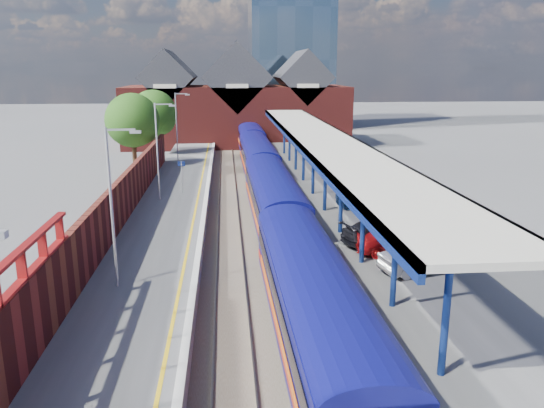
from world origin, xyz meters
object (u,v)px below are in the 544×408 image
at_px(lamp_post_d, 178,123).
at_px(parked_car_dark, 383,232).
at_px(parked_car_red, 398,241).
at_px(platform_sign, 182,172).
at_px(parked_car_blue, 366,199).
at_px(train, 264,172).
at_px(lamp_post_b, 114,199).
at_px(parked_car_silver, 422,259).
at_px(lamp_post_c, 159,145).

relative_size(lamp_post_d, parked_car_dark, 1.51).
bearing_deg(lamp_post_d, parked_car_red, -65.14).
distance_m(platform_sign, parked_car_red, 19.38).
height_order(platform_sign, parked_car_blue, platform_sign).
height_order(train, lamp_post_b, lamp_post_b).
bearing_deg(platform_sign, lamp_post_b, -94.33).
relative_size(parked_car_silver, parked_car_blue, 0.97).
bearing_deg(parked_car_blue, parked_car_dark, 174.05).
distance_m(lamp_post_c, parked_car_silver, 21.07).
distance_m(train, lamp_post_b, 22.00).
height_order(lamp_post_b, platform_sign, lamp_post_b).
height_order(train, platform_sign, platform_sign).
bearing_deg(parked_car_red, platform_sign, 46.91).
distance_m(lamp_post_b, parked_car_red, 14.17).
height_order(parked_car_red, parked_car_silver, parked_car_red).
relative_size(parked_car_red, parked_car_silver, 1.05).
relative_size(lamp_post_d, parked_car_silver, 1.72).
height_order(lamp_post_d, platform_sign, lamp_post_d).
bearing_deg(lamp_post_c, parked_car_red, -44.16).
relative_size(platform_sign, parked_car_dark, 0.54).
xyz_separation_m(train, parked_car_dark, (5.36, -15.64, -0.45)).
xyz_separation_m(train, lamp_post_c, (-7.86, -4.35, 2.87)).
xyz_separation_m(train, platform_sign, (-6.49, -2.35, 0.57)).
bearing_deg(platform_sign, parked_car_silver, -54.53).
relative_size(lamp_post_c, platform_sign, 2.80).
bearing_deg(lamp_post_b, lamp_post_d, 90.00).
height_order(platform_sign, parked_car_silver, platform_sign).
bearing_deg(train, lamp_post_b, -111.11).
height_order(parked_car_dark, parked_car_blue, parked_car_dark).
bearing_deg(lamp_post_c, lamp_post_b, -90.00).
xyz_separation_m(train, lamp_post_d, (-7.86, 11.65, 2.87)).
xyz_separation_m(platform_sign, parked_car_dark, (11.85, -13.29, -1.02)).
xyz_separation_m(parked_car_dark, parked_car_blue, (1.17, 7.88, -0.09)).
bearing_deg(parked_car_blue, lamp_post_b, 133.70).
xyz_separation_m(lamp_post_d, parked_car_red, (13.48, -29.09, -3.27)).
distance_m(lamp_post_c, platform_sign, 3.34).
bearing_deg(lamp_post_d, parked_car_dark, -64.16).
height_order(parked_car_red, parked_car_blue, parked_car_red).
distance_m(platform_sign, parked_car_dark, 17.84).
bearing_deg(parked_car_dark, parked_car_red, 172.41).
distance_m(parked_car_red, parked_car_silver, 2.46).
bearing_deg(train, lamp_post_d, 123.98).
bearing_deg(train, platform_sign, -160.13).
bearing_deg(lamp_post_b, platform_sign, 85.67).
distance_m(lamp_post_b, parked_car_silver, 14.25).
bearing_deg(lamp_post_c, parked_car_dark, -40.51).
height_order(lamp_post_d, parked_car_silver, lamp_post_d).
height_order(train, parked_car_silver, train).
distance_m(train, parked_car_red, 18.32).
distance_m(lamp_post_d, parked_car_dark, 30.50).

